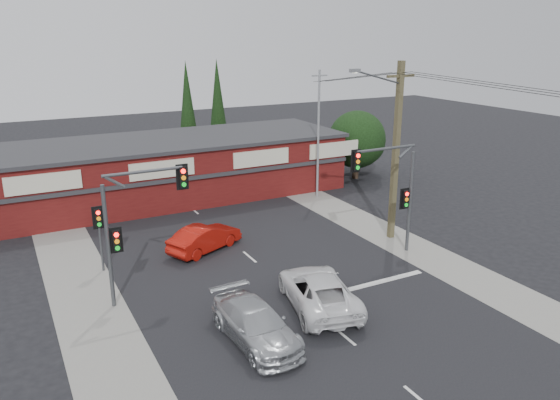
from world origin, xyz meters
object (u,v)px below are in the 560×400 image
silver_suv (256,324)px  red_sedan (205,238)px  shop_building (161,169)px  white_suv (318,290)px  utility_pole (394,146)px

silver_suv → red_sedan: size_ratio=1.15×
shop_building → silver_suv: bearing=-96.2°
red_sedan → shop_building: shop_building is taller
white_suv → shop_building: bearing=-72.4°
shop_building → utility_pole: bearing=-56.2°
silver_suv → utility_pole: utility_pole is taller
white_suv → silver_suv: (-3.60, -1.27, -0.04)m
red_sedan → shop_building: 10.94m
shop_building → red_sedan: bearing=-94.0°
utility_pole → white_suv: bearing=-147.1°
red_sedan → silver_suv: bearing=146.3°
white_suv → shop_building: size_ratio=0.20×
silver_suv → shop_building: shop_building is taller
red_sedan → shop_building: (0.76, 10.83, 1.41)m
white_suv → silver_suv: size_ratio=1.10×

